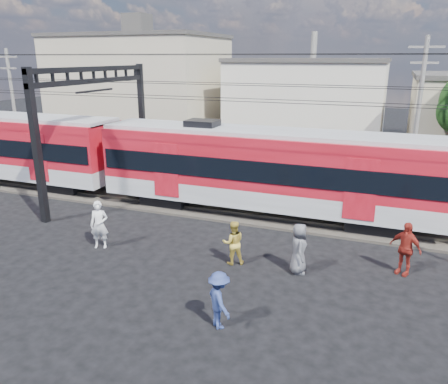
# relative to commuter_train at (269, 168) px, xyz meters

# --- Properties ---
(ground) EXTENTS (120.00, 120.00, 0.00)m
(ground) POSITION_rel_commuter_train_xyz_m (0.48, -8.00, -2.40)
(ground) COLOR black
(ground) RESTS_ON ground
(track_bed) EXTENTS (70.00, 3.40, 0.12)m
(track_bed) POSITION_rel_commuter_train_xyz_m (0.48, 0.00, -2.34)
(track_bed) COLOR #2D2823
(track_bed) RESTS_ON ground
(rail_near) EXTENTS (70.00, 0.12, 0.12)m
(rail_near) POSITION_rel_commuter_train_xyz_m (0.48, -0.75, -2.22)
(rail_near) COLOR #59544C
(rail_near) RESTS_ON track_bed
(rail_far) EXTENTS (70.00, 0.12, 0.12)m
(rail_far) POSITION_rel_commuter_train_xyz_m (0.48, 0.75, -2.22)
(rail_far) COLOR #59544C
(rail_far) RESTS_ON track_bed
(commuter_train) EXTENTS (50.30, 3.08, 4.17)m
(commuter_train) POSITION_rel_commuter_train_xyz_m (0.00, 0.00, 0.00)
(commuter_train) COLOR black
(commuter_train) RESTS_ON ground
(catenary) EXTENTS (70.00, 9.30, 7.52)m
(catenary) POSITION_rel_commuter_train_xyz_m (-8.17, -0.00, 2.73)
(catenary) COLOR black
(catenary) RESTS_ON ground
(building_west) EXTENTS (14.28, 10.20, 9.30)m
(building_west) POSITION_rel_commuter_train_xyz_m (-16.52, 16.00, 2.25)
(building_west) COLOR tan
(building_west) RESTS_ON ground
(building_midwest) EXTENTS (12.24, 12.24, 7.30)m
(building_midwest) POSITION_rel_commuter_train_xyz_m (-1.52, 19.00, 1.25)
(building_midwest) COLOR beige
(building_midwest) RESTS_ON ground
(utility_pole_mid) EXTENTS (1.80, 0.24, 8.50)m
(utility_pole_mid) POSITION_rel_commuter_train_xyz_m (6.48, 7.00, 2.13)
(utility_pole_mid) COLOR slate
(utility_pole_mid) RESTS_ON ground
(utility_pole_west) EXTENTS (1.80, 0.24, 8.00)m
(utility_pole_west) POSITION_rel_commuter_train_xyz_m (-21.52, 6.00, 1.88)
(utility_pole_west) COLOR slate
(utility_pole_west) RESTS_ON ground
(pedestrian_a) EXTENTS (0.83, 0.70, 1.95)m
(pedestrian_a) POSITION_rel_commuter_train_xyz_m (-5.35, -5.99, -1.43)
(pedestrian_a) COLOR silver
(pedestrian_a) RESTS_ON ground
(pedestrian_b) EXTENTS (1.02, 0.94, 1.68)m
(pedestrian_b) POSITION_rel_commuter_train_xyz_m (0.16, -5.45, -1.56)
(pedestrian_b) COLOR gold
(pedestrian_b) RESTS_ON ground
(pedestrian_c) EXTENTS (1.23, 1.23, 1.71)m
(pedestrian_c) POSITION_rel_commuter_train_xyz_m (1.14, -9.36, -1.55)
(pedestrian_c) COLOR navy
(pedestrian_c) RESTS_ON ground
(pedestrian_d) EXTENTS (1.24, 0.94, 1.96)m
(pedestrian_d) POSITION_rel_commuter_train_xyz_m (6.07, -4.06, -1.42)
(pedestrian_d) COLOR maroon
(pedestrian_d) RESTS_ON ground
(pedestrian_e) EXTENTS (0.83, 1.04, 1.86)m
(pedestrian_e) POSITION_rel_commuter_train_xyz_m (2.57, -5.29, -1.47)
(pedestrian_e) COLOR #4E4E54
(pedestrian_e) RESTS_ON ground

